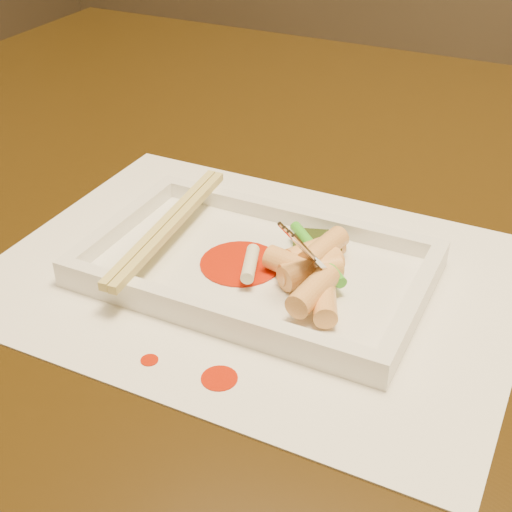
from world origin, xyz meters
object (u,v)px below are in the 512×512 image
at_px(plate_base, 256,271).
at_px(fork, 357,191).
at_px(chopstick_a, 164,224).
at_px(table, 399,295).
at_px(placemat, 256,276).

xyz_separation_m(plate_base, fork, (0.07, 0.02, 0.08)).
bearing_deg(chopstick_a, plate_base, 0.00).
relative_size(table, fork, 10.00).
bearing_deg(placemat, table, 64.68).
xyz_separation_m(placemat, chopstick_a, (-0.08, 0.00, 0.03)).
xyz_separation_m(chopstick_a, fork, (0.15, 0.02, 0.06)).
xyz_separation_m(table, plate_base, (-0.08, -0.16, 0.11)).
relative_size(placemat, chopstick_a, 2.13).
bearing_deg(placemat, fork, 14.42).
bearing_deg(plate_base, placemat, 180.00).
relative_size(table, plate_base, 5.38).
xyz_separation_m(placemat, plate_base, (0.00, 0.00, 0.00)).
distance_m(chopstick_a, fork, 0.16).
relative_size(plate_base, fork, 1.86).
distance_m(table, chopstick_a, 0.26).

